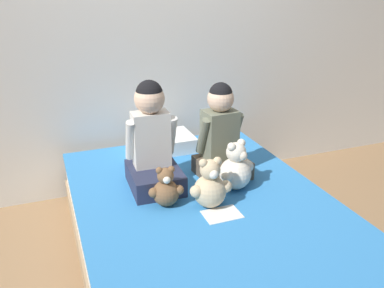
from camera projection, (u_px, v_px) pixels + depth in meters
ground_plane at (203, 256)px, 2.62m from camera, size 14.00×14.00×0.00m
wall_behind_bed at (148, 36)px, 3.14m from camera, size 8.00×0.06×2.50m
bed at (203, 228)px, 2.54m from camera, size 1.50×2.03×0.43m
child_on_left at (152, 144)px, 2.52m from camera, size 0.33×0.40×0.68m
child_on_right at (221, 136)px, 2.67m from camera, size 0.34×0.33×0.63m
teddy_bear_held_by_left_child at (166, 189)px, 2.35m from camera, size 0.21×0.16×0.25m
teddy_bear_held_by_right_child at (236, 169)px, 2.53m from camera, size 0.25×0.20×0.32m
teddy_bear_between_children at (210, 186)px, 2.33m from camera, size 0.25×0.19×0.30m
pillow_at_headboard at (164, 143)px, 3.14m from camera, size 0.45×0.34×0.11m
sign_card at (222, 214)px, 2.28m from camera, size 0.21×0.15×0.00m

